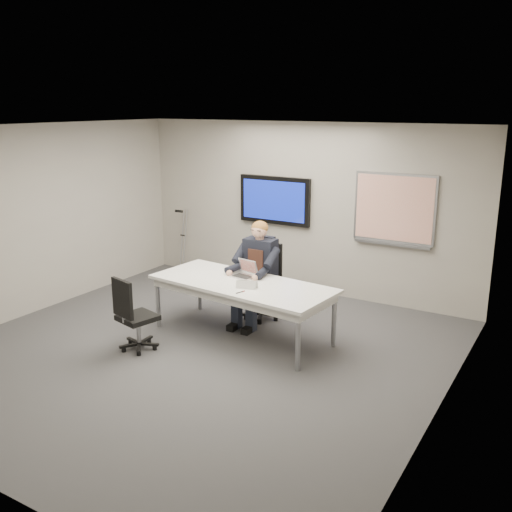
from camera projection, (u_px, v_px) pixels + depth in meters
The scene contains 15 objects.
floor at pixel (196, 352), 7.28m from camera, with size 6.00×6.00×0.02m, color #343437.
ceiling at pixel (189, 128), 6.55m from camera, with size 6.00×6.00×0.02m, color silver.
wall_back at pixel (303, 208), 9.40m from camera, with size 6.00×0.02×2.80m, color #A6A396.
wall_left at pixel (29, 221), 8.39m from camera, with size 0.02×6.00×2.80m, color #A6A396.
wall_right at pixel (446, 285), 5.43m from camera, with size 0.02×6.00×2.80m, color #A6A396.
conference_table at pixel (242, 288), 7.62m from camera, with size 2.59×1.28×0.77m.
tv_display at pixel (275, 200), 9.58m from camera, with size 1.30×0.09×0.80m.
whiteboard at pixel (394, 209), 8.57m from camera, with size 1.25×0.08×1.10m.
office_chair_far at pixel (263, 295), 8.39m from camera, with size 0.57×0.57×1.10m.
office_chair_near at pixel (135, 328), 7.28m from camera, with size 0.57×0.57×0.98m.
seated_person at pixel (254, 284), 8.10m from camera, with size 0.46×0.79×1.48m.
crutch at pixel (183, 240), 10.62m from camera, with size 0.16×0.28×1.23m, color #A3A5AA, non-canonical shape.
laptop at pixel (245, 272), 7.85m from camera, with size 0.35×0.35×0.22m.
name_tent at pixel (247, 284), 7.34m from camera, with size 0.26×0.07×0.10m, color silver, non-canonical shape.
pen at pixel (240, 292), 7.18m from camera, with size 0.01×0.01×0.14m, color black.
Camera 1 is at (4.09, -5.36, 3.08)m, focal length 40.00 mm.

